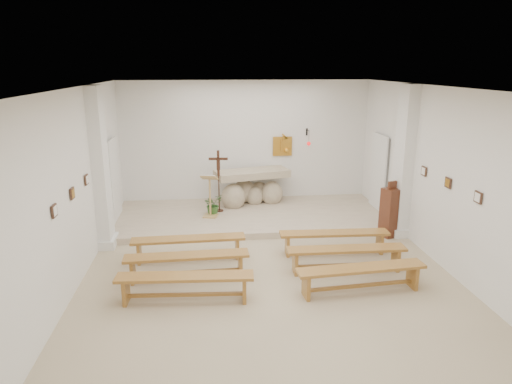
{
  "coord_description": "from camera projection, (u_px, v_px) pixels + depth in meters",
  "views": [
    {
      "loc": [
        -1.09,
        -7.79,
        3.89
      ],
      "look_at": [
        -0.07,
        1.6,
        1.25
      ],
      "focal_mm": 32.0,
      "sensor_mm": 36.0,
      "label": 1
    }
  ],
  "objects": [
    {
      "name": "sanctuary_lamp",
      "position": [
        308.0,
        142.0,
        12.82
      ],
      "size": [
        0.11,
        0.36,
        0.44
      ],
      "color": "black",
      "rests_on": "wall_back"
    },
    {
      "name": "ground",
      "position": [
        269.0,
        278.0,
        8.62
      ],
      "size": [
        7.0,
        10.0,
        0.0
      ],
      "primitive_type": "cube",
      "color": "#C2B18C",
      "rests_on": "ground"
    },
    {
      "name": "gold_wall_relief",
      "position": [
        282.0,
        146.0,
        13.03
      ],
      "size": [
        0.55,
        0.04,
        0.55
      ],
      "primitive_type": "cube",
      "color": "gold",
      "rests_on": "wall_back"
    },
    {
      "name": "wall_back",
      "position": [
        246.0,
        143.0,
        12.93
      ],
      "size": [
        7.0,
        0.02,
        3.5
      ],
      "primitive_type": "cube",
      "color": "white",
      "rests_on": "ground"
    },
    {
      "name": "radiator_right",
      "position": [
        389.0,
        214.0,
        11.49
      ],
      "size": [
        0.1,
        0.85,
        0.52
      ],
      "primitive_type": "cube",
      "color": "silver",
      "rests_on": "ground"
    },
    {
      "name": "wall_left",
      "position": [
        68.0,
        195.0,
        7.79
      ],
      "size": [
        0.02,
        10.0,
        3.5
      ],
      "primitive_type": "cube",
      "color": "white",
      "rests_on": "ground"
    },
    {
      "name": "bench_left_front",
      "position": [
        189.0,
        243.0,
        9.34
      ],
      "size": [
        2.32,
        0.43,
        0.49
      ],
      "rotation": [
        0.0,
        0.0,
        0.03
      ],
      "color": "#B07A33",
      "rests_on": "ground"
    },
    {
      "name": "lectern",
      "position": [
        210.0,
        196.0,
        11.5
      ],
      "size": [
        0.47,
        0.42,
        1.14
      ],
      "rotation": [
        0.0,
        0.0,
        -0.25
      ],
      "color": "tan",
      "rests_on": "sanctuary_platform"
    },
    {
      "name": "bench_right_front",
      "position": [
        334.0,
        237.0,
        9.66
      ],
      "size": [
        2.32,
        0.46,
        0.49
      ],
      "rotation": [
        0.0,
        0.0,
        -0.04
      ],
      "color": "#B07A33",
      "rests_on": "ground"
    },
    {
      "name": "station_frame_left_mid",
      "position": [
        72.0,
        193.0,
        7.99
      ],
      "size": [
        0.03,
        0.2,
        0.2
      ],
      "primitive_type": "cube",
      "color": "#41291C",
      "rests_on": "wall_left"
    },
    {
      "name": "radiator_left",
      "position": [
        110.0,
        224.0,
        10.78
      ],
      "size": [
        0.1,
        0.85,
        0.52
      ],
      "primitive_type": "cube",
      "color": "silver",
      "rests_on": "ground"
    },
    {
      "name": "bench_right_third",
      "position": [
        361.0,
        273.0,
        8.0
      ],
      "size": [
        2.33,
        0.55,
        0.49
      ],
      "rotation": [
        0.0,
        0.0,
        0.08
      ],
      "color": "#B07A33",
      "rests_on": "ground"
    },
    {
      "name": "bench_left_third",
      "position": [
        185.0,
        282.0,
        7.68
      ],
      "size": [
        2.33,
        0.52,
        0.49
      ],
      "rotation": [
        0.0,
        0.0,
        -0.06
      ],
      "color": "#B07A33",
      "rests_on": "ground"
    },
    {
      "name": "wall_right",
      "position": [
        455.0,
        184.0,
        8.51
      ],
      "size": [
        0.02,
        10.0,
        3.5
      ],
      "primitive_type": "cube",
      "color": "white",
      "rests_on": "ground"
    },
    {
      "name": "pilaster_left",
      "position": [
        100.0,
        169.0,
        9.71
      ],
      "size": [
        0.26,
        0.55,
        3.5
      ],
      "primitive_type": "cube",
      "color": "white",
      "rests_on": "ground"
    },
    {
      "name": "station_frame_left_front",
      "position": [
        54.0,
        211.0,
        7.03
      ],
      "size": [
        0.03,
        0.2,
        0.2
      ],
      "primitive_type": "cube",
      "color": "#41291C",
      "rests_on": "wall_left"
    },
    {
      "name": "donation_pedestal",
      "position": [
        390.0,
        212.0,
        10.6
      ],
      "size": [
        0.46,
        0.46,
        1.33
      ],
      "rotation": [
        0.0,
        0.0,
        0.36
      ],
      "color": "#552818",
      "rests_on": "ground"
    },
    {
      "name": "bench_right_second",
      "position": [
        346.0,
        254.0,
        8.83
      ],
      "size": [
        2.32,
        0.42,
        0.49
      ],
      "rotation": [
        0.0,
        0.0,
        -0.02
      ],
      "color": "#B07A33",
      "rests_on": "ground"
    },
    {
      "name": "altar",
      "position": [
        251.0,
        189.0,
        12.69
      ],
      "size": [
        2.14,
        1.24,
        1.04
      ],
      "rotation": [
        0.0,
        0.0,
        0.24
      ],
      "color": "#C2B594",
      "rests_on": "sanctuary_platform"
    },
    {
      "name": "pilaster_right",
      "position": [
        404.0,
        162.0,
        10.41
      ],
      "size": [
        0.26,
        0.55,
        3.5
      ],
      "primitive_type": "cube",
      "color": "white",
      "rests_on": "ground"
    },
    {
      "name": "station_frame_right_rear",
      "position": [
        424.0,
        171.0,
        9.67
      ],
      "size": [
        0.03,
        0.2,
        0.2
      ],
      "primitive_type": "cube",
      "color": "#41291C",
      "rests_on": "wall_right"
    },
    {
      "name": "station_frame_right_mid",
      "position": [
        448.0,
        183.0,
        8.71
      ],
      "size": [
        0.03,
        0.2,
        0.2
      ],
      "primitive_type": "cube",
      "color": "#41291C",
      "rests_on": "wall_right"
    },
    {
      "name": "ceiling",
      "position": [
        271.0,
        90.0,
        7.68
      ],
      "size": [
        7.0,
        10.0,
        0.02
      ],
      "primitive_type": "cube",
      "color": "silver",
      "rests_on": "wall_back"
    },
    {
      "name": "bench_left_second",
      "position": [
        187.0,
        261.0,
        8.51
      ],
      "size": [
        2.32,
        0.43,
        0.49
      ],
      "rotation": [
        0.0,
        0.0,
        0.03
      ],
      "color": "#B07A33",
      "rests_on": "ground"
    },
    {
      "name": "potted_plant",
      "position": [
        213.0,
        204.0,
        11.78
      ],
      "size": [
        0.63,
        0.62,
        0.53
      ],
      "primitive_type": "imported",
      "rotation": [
        0.0,
        0.0,
        0.68
      ],
      "color": "#2F5A24",
      "rests_on": "sanctuary_platform"
    },
    {
      "name": "station_frame_left_rear",
      "position": [
        86.0,
        180.0,
        8.95
      ],
      "size": [
        0.03,
        0.2,
        0.2
      ],
      "primitive_type": "cube",
      "color": "#41291C",
      "rests_on": "wall_left"
    },
    {
      "name": "station_frame_right_front",
      "position": [
        478.0,
        197.0,
        7.75
      ],
      "size": [
        0.03,
        0.2,
        0.2
      ],
      "primitive_type": "cube",
      "color": "#41291C",
      "rests_on": "wall_right"
    },
    {
      "name": "crucifix_stand",
      "position": [
        219.0,
        177.0,
        11.85
      ],
      "size": [
        0.49,
        0.21,
        1.63
      ],
      "rotation": [
        0.0,
        0.0,
        -0.09
      ],
      "color": "#371B11",
      "rests_on": "sanctuary_platform"
    },
    {
      "name": "sanctuary_platform",
      "position": [
        251.0,
        216.0,
        11.95
      ],
      "size": [
        6.98,
        3.0,
        0.15
      ],
      "primitive_type": "cube",
      "color": "beige",
      "rests_on": "ground"
    }
  ]
}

